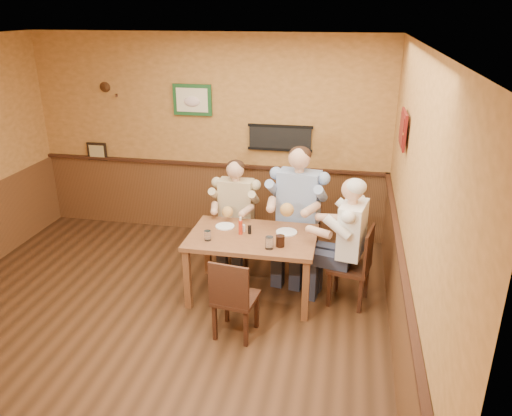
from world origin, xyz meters
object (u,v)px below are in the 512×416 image
(dining_table, at_px, (252,243))
(chair_right_end, at_px, (350,265))
(water_glass_mid, at_px, (269,243))
(pepper_shaker, at_px, (250,230))
(salt_shaker, at_px, (244,228))
(diner_white_elder, at_px, (351,249))
(chair_back_left, at_px, (237,231))
(chair_back_right, at_px, (298,234))
(diner_tan_shirt, at_px, (237,218))
(hot_sauce_bottle, at_px, (240,226))
(cola_tumbler, at_px, (280,241))
(water_glass_left, at_px, (208,235))
(diner_blue_polo, at_px, (298,218))
(chair_near_side, at_px, (236,296))

(dining_table, xyz_separation_m, chair_right_end, (1.07, 0.06, -0.20))
(water_glass_mid, bearing_deg, pepper_shaker, 130.61)
(salt_shaker, height_order, pepper_shaker, pepper_shaker)
(diner_white_elder, distance_m, salt_shaker, 1.20)
(chair_back_left, relative_size, chair_back_right, 0.86)
(dining_table, distance_m, pepper_shaker, 0.15)
(diner_tan_shirt, bearing_deg, chair_back_left, 0.00)
(dining_table, bearing_deg, hot_sauce_bottle, 174.95)
(diner_tan_shirt, bearing_deg, dining_table, -63.70)
(chair_right_end, bearing_deg, cola_tumbler, -58.82)
(diner_tan_shirt, xyz_separation_m, water_glass_mid, (0.60, -1.04, 0.20))
(chair_back_left, distance_m, chair_right_end, 1.60)
(chair_back_right, distance_m, water_glass_left, 1.28)
(diner_tan_shirt, height_order, water_glass_mid, diner_tan_shirt)
(diner_white_elder, xyz_separation_m, water_glass_mid, (-0.84, -0.34, 0.16))
(diner_tan_shirt, bearing_deg, diner_blue_polo, -5.76)
(diner_tan_shirt, relative_size, water_glass_mid, 9.45)
(diner_white_elder, xyz_separation_m, cola_tumbler, (-0.74, -0.26, 0.16))
(cola_tumbler, relative_size, salt_shaker, 1.54)
(cola_tumbler, xyz_separation_m, hot_sauce_bottle, (-0.48, 0.22, 0.03))
(chair_back_right, bearing_deg, water_glass_mid, -92.47)
(chair_back_left, distance_m, diner_blue_polo, 0.85)
(salt_shaker, relative_size, pepper_shaker, 0.82)
(chair_back_left, distance_m, diner_tan_shirt, 0.18)
(chair_back_right, bearing_deg, diner_white_elder, -34.28)
(chair_back_left, bearing_deg, water_glass_mid, -59.22)
(diner_white_elder, distance_m, cola_tumbler, 0.80)
(chair_back_right, distance_m, salt_shaker, 0.85)
(dining_table, bearing_deg, chair_near_side, -91.24)
(salt_shaker, bearing_deg, water_glass_left, -138.51)
(chair_near_side, height_order, diner_blue_polo, diner_blue_polo)
(chair_right_end, relative_size, water_glass_mid, 7.00)
(diner_tan_shirt, xyz_separation_m, pepper_shaker, (0.32, -0.72, 0.18))
(diner_white_elder, xyz_separation_m, hot_sauce_bottle, (-1.21, -0.05, 0.19))
(diner_white_elder, xyz_separation_m, salt_shaker, (-1.19, 0.03, 0.14))
(diner_white_elder, bearing_deg, water_glass_left, -68.61)
(salt_shaker, bearing_deg, dining_table, -36.75)
(water_glass_left, bearing_deg, chair_right_end, 9.94)
(chair_back_left, xyz_separation_m, hot_sauce_bottle, (0.22, -0.75, 0.41))
(chair_back_left, relative_size, chair_right_end, 0.94)
(chair_back_right, xyz_separation_m, hot_sauce_bottle, (-0.57, -0.66, 0.34))
(water_glass_left, bearing_deg, water_glass_mid, -5.90)
(chair_near_side, bearing_deg, chair_back_right, -99.95)
(cola_tumbler, bearing_deg, pepper_shaker, 146.87)
(chair_back_left, distance_m, chair_back_right, 0.80)
(water_glass_mid, bearing_deg, diner_white_elder, 21.95)
(chair_back_left, height_order, water_glass_mid, water_glass_mid)
(diner_tan_shirt, xyz_separation_m, hot_sauce_bottle, (0.22, -0.75, 0.23))
(chair_near_side, bearing_deg, pepper_shaker, -80.82)
(hot_sauce_bottle, bearing_deg, chair_right_end, 2.21)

